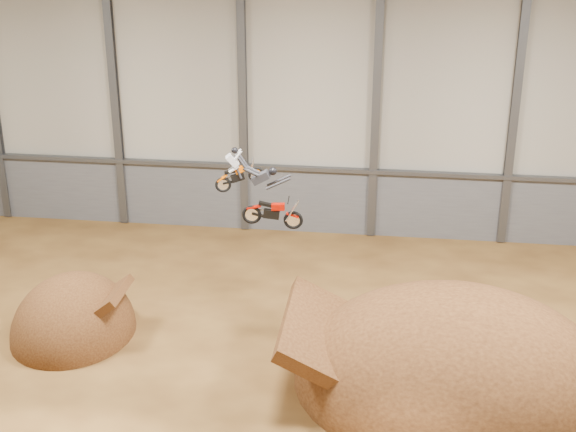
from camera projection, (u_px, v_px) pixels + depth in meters
The scene contains 12 objects.
floor at pixel (263, 393), 28.87m from camera, with size 40.00×40.00×0.00m, color #543416.
back_wall at pixel (309, 102), 40.00m from camera, with size 40.00×0.10×14.00m, color #B1AB9D.
lower_band_back at pixel (308, 200), 41.89m from camera, with size 39.80×0.18×3.50m, color slate.
steel_rail at pixel (308, 169), 41.07m from camera, with size 39.80×0.35×0.20m, color #47494F.
steel_column_1 at pixel (115, 96), 41.02m from camera, with size 0.40×0.36×13.90m, color #47494F.
steel_column_2 at pixel (243, 100), 40.22m from camera, with size 0.40×0.36×13.90m, color #47494F.
steel_column_3 at pixel (376, 105), 39.41m from camera, with size 0.40×0.36×13.90m, color #47494F.
steel_column_4 at pixel (515, 109), 38.60m from camera, with size 0.40×0.36×13.90m, color #47494F.
takeoff_ramp at pixel (75, 333), 32.77m from camera, with size 4.93×5.69×4.93m, color #3D210F.
landing_ramp at pixel (452, 383), 29.41m from camera, with size 11.69×10.34×6.75m, color #3D210F.
fmx_rider_a at pixel (242, 165), 30.96m from camera, with size 1.96×0.75×1.77m, color #E25A00, non-canonical shape.
fmx_rider_b at pixel (271, 194), 29.90m from camera, with size 3.06×0.87×2.62m, color #C00B00, non-canonical shape.
Camera 1 is at (4.07, -24.00, 16.80)m, focal length 50.00 mm.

